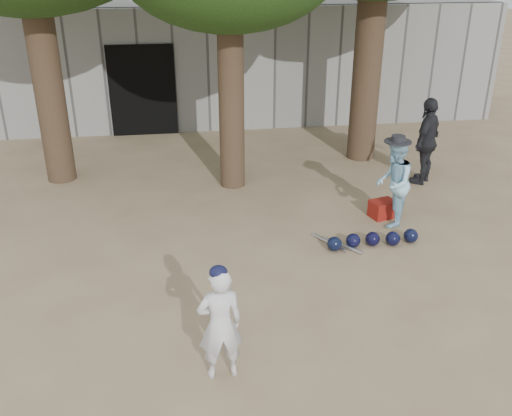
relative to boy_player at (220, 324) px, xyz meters
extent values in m
plane|color=#937C5E|center=(0.11, 1.26, -0.67)|extent=(70.00, 70.00, 0.00)
imported|color=silver|center=(0.00, 0.00, 0.00)|extent=(0.53, 0.38, 1.35)
imported|color=#9AD1EE|center=(3.17, 3.34, 0.07)|extent=(0.80, 0.89, 1.50)
imported|color=black|center=(4.48, 5.05, 0.18)|extent=(1.00, 1.01, 1.71)
cube|color=maroon|center=(3.15, 3.62, -0.52)|extent=(0.49, 0.42, 0.30)
cube|color=gray|center=(0.11, 9.26, 0.83)|extent=(16.00, 0.35, 3.00)
cube|color=black|center=(-1.09, 9.06, 0.43)|extent=(1.60, 0.08, 2.20)
cube|color=slate|center=(0.11, 11.76, 0.83)|extent=(16.00, 5.00, 3.00)
sphere|color=black|center=(1.99, 2.56, -0.56)|extent=(0.23, 0.23, 0.23)
sphere|color=black|center=(2.31, 2.62, -0.56)|extent=(0.23, 0.23, 0.23)
sphere|color=black|center=(2.63, 2.63, -0.56)|extent=(0.23, 0.23, 0.23)
sphere|color=black|center=(2.95, 2.60, -0.56)|extent=(0.23, 0.23, 0.23)
sphere|color=black|center=(3.27, 2.65, -0.56)|extent=(0.23, 0.23, 0.23)
cylinder|color=#B1B0B7|center=(1.97, 2.77, -0.65)|extent=(0.42, 0.65, 0.06)
cylinder|color=#B1B0B7|center=(2.15, 2.65, -0.65)|extent=(0.49, 0.60, 0.06)
cylinder|color=brown|center=(-2.69, 6.26, 2.08)|extent=(0.56, 0.56, 5.50)
cylinder|color=brown|center=(0.71, 5.46, 1.83)|extent=(0.48, 0.48, 5.00)
cylinder|color=brown|center=(3.71, 6.66, 2.23)|extent=(0.60, 0.60, 5.80)
camera|label=1|loc=(-0.34, -4.97, 3.66)|focal=40.00mm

